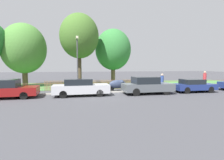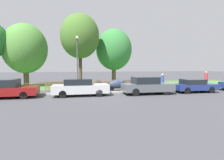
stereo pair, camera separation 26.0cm
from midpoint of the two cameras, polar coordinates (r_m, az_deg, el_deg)
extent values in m
plane|color=#424247|center=(15.92, -3.74, -4.27)|extent=(120.00, 120.00, 0.00)
cube|color=#B2ADA3|center=(16.01, -3.80, -4.01)|extent=(42.16, 0.20, 0.12)
cube|color=#477F3D|center=(22.68, -6.20, -1.63)|extent=(42.16, 8.55, 0.01)
cube|color=olive|center=(18.45, -4.90, -2.18)|extent=(42.16, 0.03, 0.05)
cube|color=olive|center=(18.40, -4.91, -0.83)|extent=(42.16, 0.03, 0.05)
cube|color=olive|center=(18.53, -21.45, -1.78)|extent=(0.06, 0.03, 1.00)
cube|color=olive|center=(18.51, -21.04, -1.77)|extent=(0.06, 0.03, 1.00)
cube|color=olive|center=(18.49, -20.62, -1.77)|extent=(0.06, 0.03, 1.00)
cube|color=olive|center=(18.47, -20.21, -1.76)|extent=(0.06, 0.03, 1.00)
cube|color=olive|center=(18.45, -19.80, -1.76)|extent=(0.06, 0.03, 1.00)
cube|color=olive|center=(18.43, -19.38, -1.75)|extent=(0.06, 0.03, 1.00)
cube|color=olive|center=(18.41, -18.97, -1.75)|extent=(0.06, 0.03, 1.00)
cube|color=olive|center=(18.39, -18.55, -1.74)|extent=(0.06, 0.03, 1.00)
cube|color=olive|center=(18.38, -18.13, -1.73)|extent=(0.06, 0.03, 1.00)
cube|color=olive|center=(18.37, -17.72, -1.73)|extent=(0.06, 0.03, 1.00)
cube|color=olive|center=(18.35, -17.30, -1.72)|extent=(0.06, 0.03, 1.00)
cube|color=olive|center=(18.34, -16.88, -1.72)|extent=(0.06, 0.03, 1.00)
cube|color=olive|center=(18.33, -16.46, -1.71)|extent=(0.06, 0.03, 1.00)
cube|color=olive|center=(18.32, -16.04, -1.71)|extent=(0.06, 0.03, 1.00)
cube|color=olive|center=(18.31, -15.62, -1.70)|extent=(0.06, 0.03, 1.00)
cube|color=olive|center=(18.30, -15.20, -1.69)|extent=(0.06, 0.03, 1.00)
cube|color=olive|center=(18.29, -14.78, -1.69)|extent=(0.06, 0.03, 1.00)
cube|color=olive|center=(18.29, -14.36, -1.68)|extent=(0.06, 0.03, 1.00)
cube|color=olive|center=(18.28, -13.94, -1.67)|extent=(0.06, 0.03, 1.00)
cube|color=olive|center=(18.28, -13.52, -1.67)|extent=(0.06, 0.03, 1.00)
cube|color=olive|center=(18.27, -13.09, -1.66)|extent=(0.06, 0.03, 1.00)
cube|color=olive|center=(18.27, -12.67, -1.65)|extent=(0.06, 0.03, 1.00)
cube|color=olive|center=(18.27, -12.25, -1.65)|extent=(0.06, 0.03, 1.00)
cube|color=olive|center=(18.27, -11.83, -1.64)|extent=(0.06, 0.03, 1.00)
cube|color=olive|center=(18.27, -11.40, -1.63)|extent=(0.06, 0.03, 1.00)
cube|color=olive|center=(18.27, -10.98, -1.63)|extent=(0.06, 0.03, 1.00)
cube|color=olive|center=(18.27, -10.56, -1.62)|extent=(0.06, 0.03, 1.00)
cube|color=olive|center=(18.28, -10.14, -1.61)|extent=(0.06, 0.03, 1.00)
cube|color=olive|center=(18.28, -9.72, -1.61)|extent=(0.06, 0.03, 1.00)
cube|color=olive|center=(18.29, -9.30, -1.60)|extent=(0.06, 0.03, 1.00)
cube|color=olive|center=(18.29, -8.87, -1.59)|extent=(0.06, 0.03, 1.00)
cube|color=olive|center=(18.30, -8.45, -1.58)|extent=(0.06, 0.03, 1.00)
cube|color=olive|center=(18.31, -8.03, -1.57)|extent=(0.06, 0.03, 1.00)
cube|color=olive|center=(18.32, -7.61, -1.57)|extent=(0.06, 0.03, 1.00)
cube|color=olive|center=(18.33, -7.19, -1.56)|extent=(0.06, 0.03, 1.00)
cube|color=olive|center=(18.34, -6.77, -1.55)|extent=(0.06, 0.03, 1.00)
cube|color=olive|center=(18.35, -6.36, -1.54)|extent=(0.06, 0.03, 1.00)
cube|color=olive|center=(18.36, -5.94, -1.54)|extent=(0.06, 0.03, 1.00)
cube|color=olive|center=(18.38, -5.52, -1.53)|extent=(0.06, 0.03, 1.00)
cube|color=olive|center=(18.39, -5.10, -1.52)|extent=(0.06, 0.03, 1.00)
cube|color=olive|center=(18.41, -4.69, -1.51)|extent=(0.06, 0.03, 1.00)
cube|color=olive|center=(18.43, -4.27, -1.50)|extent=(0.06, 0.03, 1.00)
cube|color=olive|center=(18.45, -3.86, -1.49)|extent=(0.06, 0.03, 1.00)
cube|color=olive|center=(18.46, -3.44, -1.49)|extent=(0.06, 0.03, 1.00)
cube|color=olive|center=(18.48, -3.03, -1.48)|extent=(0.06, 0.03, 1.00)
cube|color=olive|center=(18.51, -2.62, -1.47)|extent=(0.06, 0.03, 1.00)
cube|color=olive|center=(18.53, -2.21, -1.46)|extent=(0.06, 0.03, 1.00)
cube|color=olive|center=(18.55, -1.80, -1.45)|extent=(0.06, 0.03, 1.00)
cube|color=olive|center=(18.57, -1.39, -1.44)|extent=(0.06, 0.03, 1.00)
cube|color=olive|center=(18.60, -0.98, -1.43)|extent=(0.06, 0.03, 1.00)
cube|color=olive|center=(18.62, -0.57, -1.43)|extent=(0.06, 0.03, 1.00)
cube|color=olive|center=(18.65, -0.17, -1.42)|extent=(0.06, 0.03, 1.00)
cube|color=olive|center=(18.68, 0.23, -1.41)|extent=(0.06, 0.03, 1.00)
cube|color=olive|center=(18.71, 0.64, -1.40)|extent=(0.06, 0.03, 1.00)
cube|color=olive|center=(18.74, 1.04, -1.39)|extent=(0.06, 0.03, 1.00)
cube|color=olive|center=(18.77, 1.44, -1.38)|extent=(0.06, 0.03, 1.00)
cube|color=olive|center=(18.80, 1.84, -1.37)|extent=(0.06, 0.03, 1.00)
cube|color=olive|center=(18.83, 2.24, -1.36)|extent=(0.06, 0.03, 1.00)
cube|color=olive|center=(18.86, 2.63, -1.35)|extent=(0.06, 0.03, 1.00)
cube|color=olive|center=(18.90, 3.03, -1.34)|extent=(0.06, 0.03, 1.00)
cube|color=olive|center=(18.93, 3.42, -1.34)|extent=(0.06, 0.03, 1.00)
cube|color=olive|center=(18.97, 3.82, -1.33)|extent=(0.06, 0.03, 1.00)
cube|color=olive|center=(19.01, 4.21, -1.32)|extent=(0.06, 0.03, 1.00)
cube|color=olive|center=(19.04, 4.59, -1.31)|extent=(0.06, 0.03, 1.00)
cube|color=olive|center=(19.08, 4.98, -1.30)|extent=(0.06, 0.03, 1.00)
cube|color=olive|center=(19.12, 5.37, -1.29)|extent=(0.06, 0.03, 1.00)
cube|color=olive|center=(19.16, 5.75, -1.28)|extent=(0.06, 0.03, 1.00)
cube|color=olive|center=(19.20, 6.14, -1.27)|extent=(0.06, 0.03, 1.00)
cube|color=olive|center=(19.24, 6.52, -1.26)|extent=(0.06, 0.03, 1.00)
cube|color=olive|center=(19.29, 6.90, -1.25)|extent=(0.06, 0.03, 1.00)
cube|color=olive|center=(19.33, 7.27, -1.24)|extent=(0.06, 0.03, 1.00)
cube|color=olive|center=(19.37, 7.65, -1.23)|extent=(0.06, 0.03, 1.00)
cube|color=olive|center=(19.42, 8.02, -1.22)|extent=(0.06, 0.03, 1.00)
cube|color=olive|center=(19.47, 8.40, -1.21)|extent=(0.06, 0.03, 1.00)
cube|color=olive|center=(19.51, 8.77, -1.20)|extent=(0.06, 0.03, 1.00)
cube|color=olive|center=(19.56, 9.14, -1.19)|extent=(0.06, 0.03, 1.00)
cube|color=olive|center=(19.61, 9.50, -1.19)|extent=(0.06, 0.03, 1.00)
cube|color=olive|center=(19.66, 9.87, -1.18)|extent=(0.06, 0.03, 1.00)
cube|color=olive|center=(19.71, 10.23, -1.17)|extent=(0.06, 0.03, 1.00)
cube|color=olive|center=(19.76, 10.59, -1.16)|extent=(0.06, 0.03, 1.00)
cube|color=maroon|center=(15.56, -31.71, -3.12)|extent=(4.61, 1.95, 0.61)
cube|color=black|center=(15.57, -32.60, -0.94)|extent=(2.24, 1.69, 0.58)
cylinder|color=black|center=(16.02, -25.95, -3.65)|extent=(0.57, 0.16, 0.56)
cylinder|color=black|center=(14.42, -27.33, -4.57)|extent=(0.57, 0.16, 0.56)
cube|color=#BCBCC1|center=(14.55, -10.48, -2.86)|extent=(4.55, 1.66, 0.68)
cube|color=black|center=(14.48, -11.41, -0.58)|extent=(2.19, 1.48, 0.49)
cylinder|color=black|center=(15.43, -5.32, -3.48)|extent=(0.58, 0.14, 0.58)
cylinder|color=black|center=(13.97, -4.57, -4.32)|extent=(0.58, 0.14, 0.58)
cylinder|color=black|center=(15.34, -15.82, -3.68)|extent=(0.58, 0.14, 0.58)
cylinder|color=black|center=(13.88, -16.18, -4.55)|extent=(0.58, 0.14, 0.58)
cube|color=#51565B|center=(15.62, 11.03, -2.31)|extent=(4.35, 1.86, 0.65)
cube|color=black|center=(15.48, 10.33, -0.05)|extent=(2.09, 1.67, 0.59)
cylinder|color=black|center=(16.99, 14.09, -2.75)|extent=(0.64, 0.14, 0.64)
cylinder|color=black|center=(15.48, 16.87, -3.52)|extent=(0.64, 0.14, 0.64)
cylinder|color=black|center=(16.00, 5.36, -3.08)|extent=(0.64, 0.14, 0.64)
cylinder|color=black|center=(14.39, 7.39, -3.96)|extent=(0.64, 0.14, 0.64)
cube|color=navy|center=(18.10, 24.74, -1.97)|extent=(3.92, 1.75, 0.53)
cube|color=black|center=(17.94, 24.28, -0.44)|extent=(1.89, 1.55, 0.45)
cylinder|color=black|center=(19.46, 26.27, -2.25)|extent=(0.59, 0.15, 0.59)
cylinder|color=black|center=(18.26, 29.22, -2.78)|extent=(0.59, 0.15, 0.59)
cylinder|color=black|center=(18.10, 20.17, -2.53)|extent=(0.59, 0.15, 0.59)
cylinder|color=black|center=(16.80, 22.91, -3.14)|extent=(0.59, 0.15, 0.59)
cylinder|color=black|center=(21.35, 32.33, -1.86)|extent=(0.64, 0.16, 0.63)
cylinder|color=black|center=(17.50, 3.47, -2.45)|extent=(0.62, 0.15, 0.62)
cylinder|color=black|center=(17.11, -0.66, -2.60)|extent=(0.62, 0.15, 0.62)
ellipsoid|color=#2D3851|center=(17.26, 1.43, -1.36)|extent=(1.76, 0.70, 0.84)
ellipsoid|color=#2D3851|center=(17.36, 2.72, -0.58)|extent=(0.45, 0.74, 0.39)
cylinder|color=brown|center=(23.45, -26.82, 1.65)|extent=(0.61, 0.61, 2.90)
ellipsoid|color=#4C8438|center=(23.52, -27.10, 9.15)|extent=(5.13, 5.13, 5.90)
cylinder|color=#473828|center=(21.37, -10.82, 4.03)|extent=(0.41, 0.41, 4.54)
ellipsoid|color=#426B28|center=(21.66, -10.98, 13.92)|extent=(4.59, 4.59, 5.28)
cylinder|color=brown|center=(24.15, 0.05, 2.52)|extent=(0.57, 0.57, 3.16)
ellipsoid|color=#337A38|center=(24.24, 0.05, 9.89)|extent=(4.85, 4.85, 5.58)
cylinder|color=slate|center=(18.57, 15.76, -1.91)|extent=(0.15, 0.15, 0.81)
cylinder|color=slate|center=(18.36, 15.38, -1.97)|extent=(0.15, 0.15, 0.81)
cylinder|color=#334C93|center=(18.40, 15.62, 0.31)|extent=(0.47, 0.47, 0.64)
sphere|color=beige|center=(18.37, 15.65, 1.65)|extent=(0.22, 0.22, 0.22)
cylinder|color=black|center=(23.25, 27.39, -0.87)|extent=(0.17, 0.17, 0.89)
cylinder|color=black|center=(23.13, 27.95, -0.92)|extent=(0.17, 0.17, 0.89)
cylinder|color=#B73338|center=(23.14, 27.74, 1.07)|extent=(0.48, 0.48, 0.71)
sphere|color=tan|center=(23.12, 27.79, 2.25)|extent=(0.24, 0.24, 0.24)
cylinder|color=#47474C|center=(16.21, -11.65, 4.38)|extent=(0.11, 0.11, 4.84)
cube|color=beige|center=(16.06, -11.79, 13.40)|extent=(0.20, 0.76, 0.18)
camera|label=1|loc=(0.13, -90.44, -0.04)|focal=28.00mm
camera|label=2|loc=(0.13, 89.56, 0.04)|focal=28.00mm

